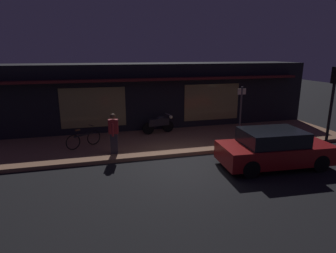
{
  "coord_description": "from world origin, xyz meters",
  "views": [
    {
      "loc": [
        -3.22,
        -9.57,
        4.15
      ],
      "look_at": [
        -0.02,
        2.4,
        0.95
      ],
      "focal_mm": 30.48,
      "sensor_mm": 36.0,
      "label": 1
    }
  ],
  "objects_px": {
    "motorcycle": "(159,124)",
    "sign_post": "(241,107)",
    "traffic_light_pole": "(333,94)",
    "bicycle_parked": "(84,139)",
    "parked_car_near": "(274,149)",
    "person_photographer": "(114,133)"
  },
  "relations": [
    {
      "from": "bicycle_parked",
      "to": "parked_car_near",
      "type": "relative_size",
      "value": 0.34
    },
    {
      "from": "motorcycle",
      "to": "bicycle_parked",
      "type": "height_order",
      "value": "motorcycle"
    },
    {
      "from": "sign_post",
      "to": "parked_car_near",
      "type": "xyz_separation_m",
      "value": [
        -0.79,
        -4.0,
        -0.81
      ]
    },
    {
      "from": "person_photographer",
      "to": "traffic_light_pole",
      "type": "relative_size",
      "value": 0.46
    },
    {
      "from": "motorcycle",
      "to": "bicycle_parked",
      "type": "bearing_deg",
      "value": -159.57
    },
    {
      "from": "bicycle_parked",
      "to": "parked_car_near",
      "type": "height_order",
      "value": "parked_car_near"
    },
    {
      "from": "parked_car_near",
      "to": "traffic_light_pole",
      "type": "bearing_deg",
      "value": 18.29
    },
    {
      "from": "motorcycle",
      "to": "person_photographer",
      "type": "xyz_separation_m",
      "value": [
        -2.47,
        -2.54,
        0.38
      ]
    },
    {
      "from": "sign_post",
      "to": "traffic_light_pole",
      "type": "distance_m",
      "value": 4.05
    },
    {
      "from": "motorcycle",
      "to": "bicycle_parked",
      "type": "distance_m",
      "value": 3.94
    },
    {
      "from": "person_photographer",
      "to": "parked_car_near",
      "type": "bearing_deg",
      "value": -24.37
    },
    {
      "from": "person_photographer",
      "to": "sign_post",
      "type": "relative_size",
      "value": 0.7
    },
    {
      "from": "motorcycle",
      "to": "traffic_light_pole",
      "type": "bearing_deg",
      "value": -30.48
    },
    {
      "from": "motorcycle",
      "to": "sign_post",
      "type": "height_order",
      "value": "sign_post"
    },
    {
      "from": "sign_post",
      "to": "parked_car_near",
      "type": "height_order",
      "value": "sign_post"
    },
    {
      "from": "person_photographer",
      "to": "traffic_light_pole",
      "type": "xyz_separation_m",
      "value": [
        9.18,
        -1.41,
        1.45
      ]
    },
    {
      "from": "bicycle_parked",
      "to": "person_photographer",
      "type": "bearing_deg",
      "value": -43.72
    },
    {
      "from": "sign_post",
      "to": "parked_car_near",
      "type": "distance_m",
      "value": 4.15
    },
    {
      "from": "person_photographer",
      "to": "parked_car_near",
      "type": "xyz_separation_m",
      "value": [
        5.67,
        -2.57,
        -0.32
      ]
    },
    {
      "from": "motorcycle",
      "to": "bicycle_parked",
      "type": "xyz_separation_m",
      "value": [
        -3.69,
        -1.38,
        -0.14
      ]
    },
    {
      "from": "motorcycle",
      "to": "parked_car_near",
      "type": "height_order",
      "value": "parked_car_near"
    },
    {
      "from": "sign_post",
      "to": "traffic_light_pole",
      "type": "xyz_separation_m",
      "value": [
        2.72,
        -2.84,
        0.97
      ]
    }
  ]
}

